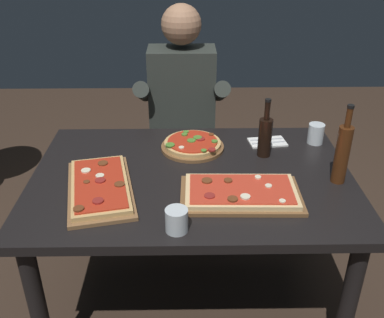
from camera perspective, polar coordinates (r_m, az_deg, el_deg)
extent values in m
plane|color=#38281E|center=(2.41, 0.02, -17.34)|extent=(6.40, 6.40, 0.00)
cube|color=black|center=(1.95, 0.02, -2.51)|extent=(1.40, 0.96, 0.04)
cylinder|color=black|center=(1.97, -19.10, -17.96)|extent=(0.07, 0.07, 0.70)
cylinder|color=black|center=(1.99, 19.34, -17.51)|extent=(0.07, 0.07, 0.70)
cylinder|color=black|center=(2.56, -14.21, -4.99)|extent=(0.07, 0.07, 0.70)
cylinder|color=black|center=(2.57, 13.87, -4.75)|extent=(0.07, 0.07, 0.70)
cube|color=brown|center=(1.80, 6.27, -4.67)|extent=(0.49, 0.29, 0.02)
cube|color=#E5C184|center=(1.79, 6.30, -4.18)|extent=(0.45, 0.26, 0.02)
cube|color=red|center=(1.78, 6.32, -3.83)|extent=(0.41, 0.23, 0.01)
cylinder|color=brown|center=(1.71, 5.24, -5.14)|extent=(0.04, 0.04, 0.01)
cylinder|color=maroon|center=(1.72, 2.28, -4.72)|extent=(0.04, 0.04, 0.00)
cylinder|color=beige|center=(1.81, 9.79, -3.40)|extent=(0.03, 0.03, 0.01)
cylinder|color=beige|center=(1.72, 11.53, -5.29)|extent=(0.03, 0.03, 0.00)
cylinder|color=beige|center=(1.85, 8.47, -2.32)|extent=(0.03, 0.03, 0.01)
cylinder|color=beige|center=(1.72, 6.87, -4.83)|extent=(0.04, 0.04, 0.01)
cylinder|color=brown|center=(1.81, 1.93, -2.79)|extent=(0.04, 0.04, 0.01)
cylinder|color=brown|center=(1.82, 4.66, -2.76)|extent=(0.03, 0.03, 0.01)
cube|color=brown|center=(1.86, -11.71, -3.82)|extent=(0.35, 0.53, 0.02)
cube|color=tan|center=(1.86, -11.76, -3.35)|extent=(0.31, 0.48, 0.02)
cube|color=#B72D19|center=(1.85, -11.80, -3.01)|extent=(0.28, 0.44, 0.01)
cylinder|color=brown|center=(1.70, -14.36, -6.20)|extent=(0.04, 0.04, 0.01)
cylinder|color=brown|center=(1.81, -9.30, -3.21)|extent=(0.04, 0.04, 0.01)
cylinder|color=beige|center=(1.94, -13.47, -1.45)|extent=(0.04, 0.04, 0.01)
cylinder|color=beige|center=(1.89, -11.75, -2.10)|extent=(0.04, 0.04, 0.01)
cylinder|color=brown|center=(1.86, -13.39, -2.86)|extent=(0.03, 0.03, 0.00)
cylinder|color=brown|center=(1.98, -11.37, -0.53)|extent=(0.04, 0.04, 0.01)
cylinder|color=maroon|center=(1.72, -11.98, -5.28)|extent=(0.04, 0.04, 0.01)
cylinder|color=maroon|center=(1.85, -11.70, -2.69)|extent=(0.04, 0.04, 0.01)
cylinder|color=brown|center=(2.16, 0.07, 1.54)|extent=(0.30, 0.30, 0.02)
cylinder|color=tan|center=(2.15, 0.07, 1.97)|extent=(0.27, 0.27, 0.02)
cylinder|color=#B72D19|center=(2.14, 0.07, 2.28)|extent=(0.24, 0.24, 0.01)
cylinder|color=#4C7F2D|center=(2.05, 1.53, 1.13)|extent=(0.03, 0.03, 0.01)
cylinder|color=#4C7F2D|center=(2.23, -0.76, 3.53)|extent=(0.03, 0.03, 0.00)
cylinder|color=#4C7F2D|center=(2.20, -0.97, 3.18)|extent=(0.03, 0.03, 0.01)
cylinder|color=#4C7F2D|center=(2.14, -0.05, 2.41)|extent=(0.04, 0.04, 0.00)
cylinder|color=maroon|center=(2.05, 2.59, 1.20)|extent=(0.03, 0.03, 0.01)
cylinder|color=beige|center=(2.07, -1.37, 1.50)|extent=(0.03, 0.03, 0.01)
cylinder|color=#4C7F2D|center=(2.13, 2.92, 2.29)|extent=(0.03, 0.03, 0.01)
cylinder|color=#4C7F2D|center=(2.10, -2.83, 1.83)|extent=(0.04, 0.04, 0.01)
cylinder|color=brown|center=(2.20, 2.48, 3.19)|extent=(0.02, 0.02, 0.01)
cylinder|color=#4C7F2D|center=(2.16, 0.72, 2.76)|extent=(0.04, 0.04, 0.01)
cylinder|color=maroon|center=(2.15, 1.08, 2.61)|extent=(0.04, 0.04, 0.01)
cylinder|color=black|center=(2.09, 9.35, 2.72)|extent=(0.06, 0.06, 0.18)
cylinder|color=black|center=(2.03, 9.65, 6.14)|extent=(0.03, 0.03, 0.09)
cylinder|color=black|center=(2.01, 9.76, 7.44)|extent=(0.03, 0.03, 0.01)
cylinder|color=#47230F|center=(1.94, 18.70, 0.49)|extent=(0.06, 0.06, 0.25)
cylinder|color=#47230F|center=(1.87, 19.50, 5.03)|extent=(0.02, 0.02, 0.08)
cylinder|color=black|center=(1.85, 19.74, 6.38)|extent=(0.03, 0.03, 0.01)
cylinder|color=silver|center=(2.28, 15.62, 3.16)|extent=(0.08, 0.08, 0.10)
cylinder|color=#5B3814|center=(2.29, 15.50, 2.34)|extent=(0.06, 0.06, 0.03)
cylinder|color=silver|center=(1.59, -1.99, -7.86)|extent=(0.08, 0.08, 0.09)
cylinder|color=silver|center=(1.61, -1.97, -8.52)|extent=(0.07, 0.07, 0.04)
cube|color=white|center=(2.24, 9.66, 2.16)|extent=(0.19, 0.13, 0.01)
cube|color=silver|center=(2.23, 9.81, 2.08)|extent=(0.17, 0.04, 0.00)
cube|color=silver|center=(2.26, 9.54, 2.49)|extent=(0.17, 0.04, 0.00)
cube|color=black|center=(2.77, -1.20, 0.71)|extent=(0.44, 0.44, 0.04)
cube|color=black|center=(2.86, -1.24, 6.68)|extent=(0.40, 0.04, 0.42)
cylinder|color=black|center=(2.74, -5.16, -5.36)|extent=(0.04, 0.04, 0.41)
cylinder|color=black|center=(2.73, 2.84, -5.30)|extent=(0.04, 0.04, 0.41)
cylinder|color=black|center=(3.06, -4.71, -1.37)|extent=(0.04, 0.04, 0.41)
cylinder|color=black|center=(3.05, 2.42, -1.31)|extent=(0.04, 0.04, 0.41)
cylinder|color=#23232D|center=(2.73, -3.27, -4.89)|extent=(0.11, 0.11, 0.45)
cylinder|color=#23232D|center=(2.73, 0.95, -4.86)|extent=(0.11, 0.11, 0.45)
cube|color=#23232D|center=(2.65, -1.22, 1.23)|extent=(0.34, 0.40, 0.12)
cube|color=#2D332D|center=(2.61, -1.29, 8.49)|extent=(0.38, 0.22, 0.52)
sphere|color=#A37556|center=(2.50, -1.39, 16.90)|extent=(0.22, 0.22, 0.22)
cylinder|color=#2D332D|center=(2.57, -6.27, 8.57)|extent=(0.09, 0.31, 0.21)
cylinder|color=#2D332D|center=(2.56, 3.68, 8.66)|extent=(0.09, 0.31, 0.21)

